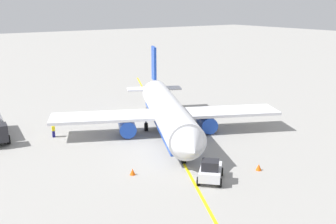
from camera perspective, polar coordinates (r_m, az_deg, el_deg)
The scene contains 7 objects.
ground_plane at distance 52.47m, azimuth 0.00°, elevation -3.17°, with size 400.00×400.00×0.00m, color #9E9B96.
airplane at distance 52.11m, azimuth -0.08°, elevation -0.11°, with size 29.52×28.79×9.91m.
pushback_tug at distance 39.11m, azimuth 5.96°, elevation -8.19°, with size 4.04×4.02×2.20m.
refueling_worker at distance 53.25m, azimuth -15.75°, elevation -2.54°, with size 0.58×0.46×1.71m.
safety_cone_nose at distance 42.48m, azimuth 12.59°, elevation -7.55°, with size 0.60×0.60×0.66m, color #F2590F.
safety_cone_wingtip at distance 40.59m, azimuth -4.99°, elevation -8.33°, with size 0.58×0.58×0.64m, color #F2590F.
taxi_line_marking at distance 52.46m, azimuth 0.00°, elevation -3.16°, with size 83.70×0.30×0.01m, color yellow.
Camera 1 is at (41.17, -28.10, 16.36)m, focal length 43.52 mm.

